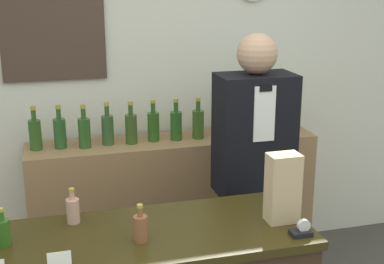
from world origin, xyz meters
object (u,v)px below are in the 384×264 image
object	(u,v)px
potted_plant	(268,98)
paper_bag	(283,188)
tape_dispenser	(302,230)
shopkeeper	(253,182)

from	to	relation	value
potted_plant	paper_bag	distance (m)	1.40
potted_plant	tape_dispenser	world-z (taller)	potted_plant
potted_plant	paper_bag	xyz separation A→B (m)	(-0.49, -1.31, -0.10)
shopkeeper	paper_bag	xyz separation A→B (m)	(-0.13, -0.66, 0.24)
potted_plant	shopkeeper	bearing A→B (deg)	-118.92
paper_bag	tape_dispenser	bearing A→B (deg)	-81.08
paper_bag	tape_dispenser	distance (m)	0.21
shopkeeper	potted_plant	bearing A→B (deg)	61.08
paper_bag	tape_dispenser	world-z (taller)	paper_bag
shopkeeper	tape_dispenser	distance (m)	0.83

